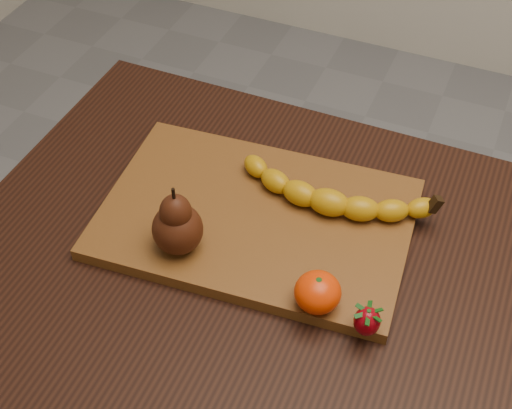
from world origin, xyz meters
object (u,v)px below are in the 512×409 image
at_px(cutting_board, 256,219).
at_px(pear, 176,219).
at_px(table, 297,314).
at_px(mandarin, 318,292).

relative_size(cutting_board, pear, 4.05).
bearing_deg(pear, table, 12.32).
relative_size(table, cutting_board, 2.22).
bearing_deg(mandarin, table, 127.60).
height_order(cutting_board, pear, pear).
bearing_deg(mandarin, cutting_board, 138.99).
distance_m(table, pear, 0.24).
distance_m(cutting_board, mandarin, 0.19).
bearing_deg(pear, cutting_board, 53.08).
xyz_separation_m(cutting_board, mandarin, (0.14, -0.12, 0.04)).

